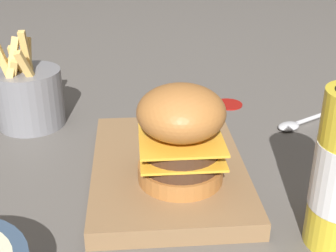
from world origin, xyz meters
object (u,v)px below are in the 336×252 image
(burger, at_px, (181,134))
(spoon, at_px, (299,123))
(fries_basket, at_px, (29,96))
(serving_board, at_px, (168,169))

(burger, relative_size, spoon, 0.89)
(burger, xyz_separation_m, spoon, (-0.18, 0.21, -0.08))
(fries_basket, bearing_deg, serving_board, 49.36)
(serving_board, distance_m, spoon, 0.26)
(serving_board, xyz_separation_m, burger, (0.04, 0.01, 0.07))
(serving_board, relative_size, fries_basket, 1.79)
(fries_basket, xyz_separation_m, spoon, (0.04, 0.42, -0.04))
(burger, bearing_deg, serving_board, -164.92)
(fries_basket, bearing_deg, spoon, 84.57)
(spoon, bearing_deg, burger, 10.98)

